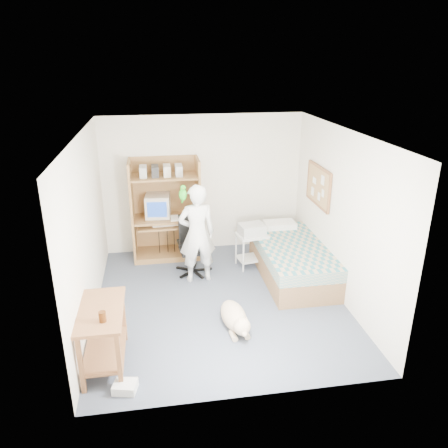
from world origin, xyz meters
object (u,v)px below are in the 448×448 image
at_px(person, 197,234).
at_px(side_desk, 103,328).
at_px(office_chair, 192,253).
at_px(dog, 235,317).
at_px(bed, 292,260).
at_px(printer_cart, 251,245).
at_px(computer_hutch, 166,213).

bearing_deg(person, side_desk, 50.13).
xyz_separation_m(office_chair, person, (0.06, -0.30, 0.46)).
xyz_separation_m(side_desk, dog, (1.64, 0.48, -0.33)).
relative_size(office_chair, dog, 0.98).
height_order(bed, printer_cart, bed).
xyz_separation_m(bed, side_desk, (-2.85, -1.82, 0.21)).
distance_m(computer_hutch, dog, 2.67).
xyz_separation_m(bed, person, (-1.55, 0.11, 0.52)).
xyz_separation_m(bed, printer_cart, (-0.58, 0.45, 0.11)).
bearing_deg(person, bed, 170.27).
height_order(computer_hutch, bed, computer_hutch).
bearing_deg(office_chair, computer_hutch, 112.94).
bearing_deg(side_desk, person, 55.97).
bearing_deg(computer_hutch, person, -66.24).
bearing_deg(person, dog, 97.66).
height_order(office_chair, dog, office_chair).
height_order(office_chair, person, person).
height_order(office_chair, printer_cart, office_chair).
distance_m(side_desk, dog, 1.74).
height_order(bed, dog, bed).
bearing_deg(bed, side_desk, -147.50).
relative_size(dog, printer_cart, 1.66).
bearing_deg(side_desk, office_chair, 60.82).
bearing_deg(person, office_chair, -85.47).
bearing_deg(printer_cart, office_chair, 171.60).
bearing_deg(dog, office_chair, 96.99).
relative_size(side_desk, dog, 1.01).
relative_size(computer_hutch, bed, 0.89).
xyz_separation_m(computer_hutch, dog, (0.79, -2.46, -0.66)).
bearing_deg(printer_cart, computer_hutch, 143.81).
bearing_deg(computer_hutch, bed, -29.29).
height_order(person, dog, person).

